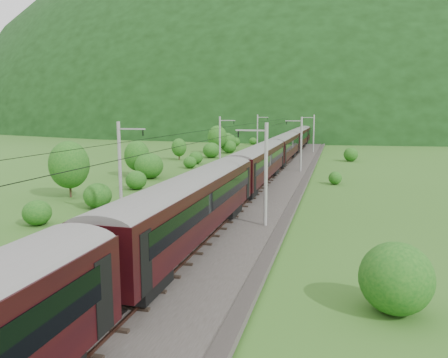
# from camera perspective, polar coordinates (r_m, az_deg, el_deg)

# --- Properties ---
(ground) EXTENTS (600.00, 600.00, 0.00)m
(ground) POSITION_cam_1_polar(r_m,az_deg,el_deg) (36.10, -4.42, -5.85)
(ground) COLOR #305B1C
(ground) RESTS_ON ground
(railbed) EXTENTS (14.00, 220.00, 0.30)m
(railbed) POSITION_cam_1_polar(r_m,az_deg,el_deg) (45.38, -0.29, -2.56)
(railbed) COLOR #38332D
(railbed) RESTS_ON ground
(track_left) EXTENTS (2.40, 220.00, 0.27)m
(track_left) POSITION_cam_1_polar(r_m,az_deg,el_deg) (46.01, -3.18, -2.14)
(track_left) COLOR #522E23
(track_left) RESTS_ON railbed
(track_right) EXTENTS (2.40, 220.00, 0.27)m
(track_right) POSITION_cam_1_polar(r_m,az_deg,el_deg) (44.79, 2.68, -2.44)
(track_right) COLOR #522E23
(track_right) RESTS_ON railbed
(catenary_left) EXTENTS (2.54, 192.28, 8.00)m
(catenary_left) POSITION_cam_1_polar(r_m,az_deg,el_deg) (67.47, -0.47, 4.94)
(catenary_left) COLOR gray
(catenary_left) RESTS_ON railbed
(catenary_right) EXTENTS (2.54, 192.28, 8.00)m
(catenary_right) POSITION_cam_1_polar(r_m,az_deg,el_deg) (65.35, 9.98, 4.68)
(catenary_right) COLOR gray
(catenary_right) RESTS_ON railbed
(overhead_wires) EXTENTS (4.83, 198.00, 0.03)m
(overhead_wires) POSITION_cam_1_polar(r_m,az_deg,el_deg) (44.52, -0.29, 6.23)
(overhead_wires) COLOR black
(overhead_wires) RESTS_ON ground
(mountain_main) EXTENTS (504.00, 360.00, 244.00)m
(mountain_main) POSITION_cam_1_polar(r_m,az_deg,el_deg) (293.32, 12.56, 6.93)
(mountain_main) COLOR black
(mountain_main) RESTS_ON ground
(mountain_ridge) EXTENTS (336.00, 280.00, 132.00)m
(mountain_ridge) POSITION_cam_1_polar(r_m,az_deg,el_deg) (358.11, -6.88, 7.40)
(mountain_ridge) COLOR black
(mountain_ridge) RESTS_ON ground
(train) EXTENTS (3.18, 177.75, 5.54)m
(train) POSITION_cam_1_polar(r_m,az_deg,el_deg) (75.76, 7.80, 4.72)
(train) COLOR black
(train) RESTS_ON ground
(hazard_post_near) EXTENTS (0.14, 0.14, 1.30)m
(hazard_post_near) POSITION_cam_1_polar(r_m,az_deg,el_deg) (56.58, 2.13, 0.55)
(hazard_post_near) COLOR red
(hazard_post_near) RESTS_ON railbed
(hazard_post_far) EXTENTS (0.15, 0.15, 1.41)m
(hazard_post_far) POSITION_cam_1_polar(r_m,az_deg,el_deg) (94.45, 7.72, 3.88)
(hazard_post_far) COLOR red
(hazard_post_far) RESTS_ON railbed
(signal) EXTENTS (0.25, 0.25, 2.25)m
(signal) POSITION_cam_1_polar(r_m,az_deg,el_deg) (76.75, 3.37, 3.26)
(signal) COLOR black
(signal) RESTS_ON railbed
(vegetation_left) EXTENTS (9.75, 151.09, 6.26)m
(vegetation_left) POSITION_cam_1_polar(r_m,az_deg,el_deg) (47.60, -18.00, 0.29)
(vegetation_left) COLOR #164E14
(vegetation_left) RESTS_ON ground
(vegetation_right) EXTENTS (5.49, 90.83, 2.99)m
(vegetation_right) POSITION_cam_1_polar(r_m,az_deg,el_deg) (30.10, 19.03, -6.77)
(vegetation_right) COLOR #164E14
(vegetation_right) RESTS_ON ground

